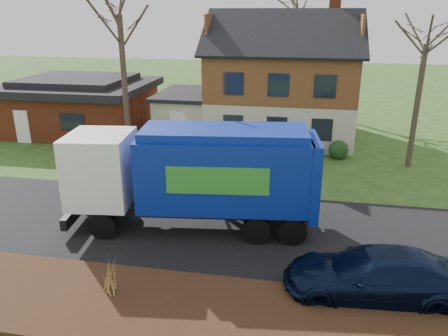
# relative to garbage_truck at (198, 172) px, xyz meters

# --- Properties ---
(ground) EXTENTS (120.00, 120.00, 0.00)m
(ground) POSITION_rel_garbage_truck_xyz_m (0.23, 0.05, -2.32)
(ground) COLOR #294617
(ground) RESTS_ON ground
(road) EXTENTS (80.00, 7.00, 0.02)m
(road) POSITION_rel_garbage_truck_xyz_m (0.23, 0.05, -2.31)
(road) COLOR black
(road) RESTS_ON ground
(mulch_verge) EXTENTS (80.00, 3.50, 0.30)m
(mulch_verge) POSITION_rel_garbage_truck_xyz_m (0.23, -5.25, -2.17)
(mulch_verge) COLOR black
(mulch_verge) RESTS_ON ground
(main_house) EXTENTS (12.95, 8.95, 9.26)m
(main_house) POSITION_rel_garbage_truck_xyz_m (1.72, 13.96, 1.71)
(main_house) COLOR beige
(main_house) RESTS_ON ground
(ranch_house) EXTENTS (9.80, 8.20, 3.70)m
(ranch_house) POSITION_rel_garbage_truck_xyz_m (-11.77, 13.05, -0.50)
(ranch_house) COLOR #973F20
(ranch_house) RESTS_ON ground
(garbage_truck) EXTENTS (9.61, 3.61, 4.02)m
(garbage_truck) POSITION_rel_garbage_truck_xyz_m (0.00, 0.00, 0.00)
(garbage_truck) COLOR black
(garbage_truck) RESTS_ON ground
(silver_sedan) EXTENTS (4.77, 1.76, 1.56)m
(silver_sedan) POSITION_rel_garbage_truck_xyz_m (-1.92, 4.02, -1.54)
(silver_sedan) COLOR #AAADB2
(silver_sedan) RESTS_ON ground
(navy_wagon) EXTENTS (5.40, 2.53, 1.52)m
(navy_wagon) POSITION_rel_garbage_truck_xyz_m (6.07, -3.35, -1.55)
(navy_wagon) COLOR black
(navy_wagon) RESTS_ON ground
(tree_front_east) EXTENTS (3.31, 3.31, 9.20)m
(tree_front_east) POSITION_rel_garbage_truck_xyz_m (9.52, 9.13, 5.16)
(tree_front_east) COLOR #433928
(tree_front_east) RESTS_ON ground
(grass_clump_mid) EXTENTS (0.36, 0.30, 1.01)m
(grass_clump_mid) POSITION_rel_garbage_truck_xyz_m (-1.38, -4.93, -1.51)
(grass_clump_mid) COLOR #A98D4A
(grass_clump_mid) RESTS_ON mulch_verge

